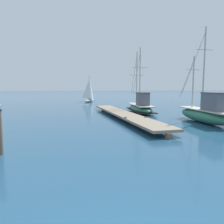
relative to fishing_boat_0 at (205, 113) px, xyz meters
The scene contains 4 objects.
floating_dock 6.82m from the fishing_boat_0, 140.26° to the left, with size 2.05×16.63×0.53m.
fishing_boat_0 is the anchor object (origin of this frame).
fishing_boat_1 7.92m from the fishing_boat_0, 105.20° to the left, with size 2.85×8.31×7.00m.
distant_sailboat 27.04m from the fishing_boat_0, 99.86° to the left, with size 3.28×4.36×5.03m.
Camera 1 is at (-1.02, -2.05, 2.68)m, focal length 33.83 mm.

